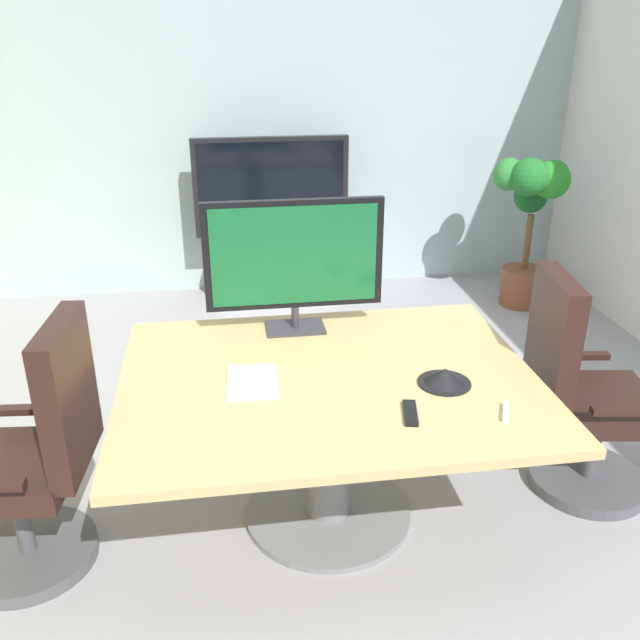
{
  "coord_description": "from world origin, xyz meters",
  "views": [
    {
      "loc": [
        -0.31,
        -2.51,
        2.09
      ],
      "look_at": [
        0.1,
        0.23,
        0.88
      ],
      "focal_mm": 38.09,
      "sensor_mm": 36.0,
      "label": 1
    }
  ],
  "objects_px": {
    "conference_table": "(329,412)",
    "conference_phone": "(445,377)",
    "office_chair_right": "(580,404)",
    "potted_plant": "(530,209)",
    "wall_display_unit": "(273,247)",
    "tv_monitor": "(294,258)",
    "office_chair_left": "(36,470)",
    "remote_control": "(410,413)"
  },
  "relations": [
    {
      "from": "wall_display_unit",
      "to": "remote_control",
      "type": "distance_m",
      "value": 3.13
    },
    {
      "from": "office_chair_left",
      "to": "office_chair_right",
      "type": "height_order",
      "value": "same"
    },
    {
      "from": "conference_table",
      "to": "tv_monitor",
      "type": "distance_m",
      "value": 0.74
    },
    {
      "from": "conference_table",
      "to": "office_chair_left",
      "type": "height_order",
      "value": "office_chair_left"
    },
    {
      "from": "tv_monitor",
      "to": "conference_table",
      "type": "bearing_deg",
      "value": -80.6
    },
    {
      "from": "office_chair_right",
      "to": "tv_monitor",
      "type": "xyz_separation_m",
      "value": [
        -1.29,
        0.46,
        0.63
      ]
    },
    {
      "from": "wall_display_unit",
      "to": "remote_control",
      "type": "relative_size",
      "value": 7.71
    },
    {
      "from": "office_chair_left",
      "to": "wall_display_unit",
      "type": "height_order",
      "value": "wall_display_unit"
    },
    {
      "from": "wall_display_unit",
      "to": "remote_control",
      "type": "xyz_separation_m",
      "value": [
        0.26,
        -3.1,
        0.29
      ]
    },
    {
      "from": "wall_display_unit",
      "to": "potted_plant",
      "type": "relative_size",
      "value": 1.09
    },
    {
      "from": "potted_plant",
      "to": "conference_phone",
      "type": "bearing_deg",
      "value": -121.12
    },
    {
      "from": "office_chair_left",
      "to": "potted_plant",
      "type": "xyz_separation_m",
      "value": [
        3.14,
        2.42,
        0.33
      ]
    },
    {
      "from": "tv_monitor",
      "to": "potted_plant",
      "type": "xyz_separation_m",
      "value": [
        2.02,
        1.81,
        -0.3
      ]
    },
    {
      "from": "office_chair_left",
      "to": "potted_plant",
      "type": "distance_m",
      "value": 3.98
    },
    {
      "from": "conference_table",
      "to": "wall_display_unit",
      "type": "bearing_deg",
      "value": 90.16
    },
    {
      "from": "office_chair_left",
      "to": "conference_phone",
      "type": "relative_size",
      "value": 4.95
    },
    {
      "from": "conference_table",
      "to": "potted_plant",
      "type": "height_order",
      "value": "potted_plant"
    },
    {
      "from": "office_chair_right",
      "to": "tv_monitor",
      "type": "height_order",
      "value": "tv_monitor"
    },
    {
      "from": "wall_display_unit",
      "to": "conference_phone",
      "type": "xyz_separation_m",
      "value": [
        0.47,
        -2.88,
        0.32
      ]
    },
    {
      "from": "conference_table",
      "to": "office_chair_left",
      "type": "bearing_deg",
      "value": -175.01
    },
    {
      "from": "office_chair_left",
      "to": "wall_display_unit",
      "type": "distance_m",
      "value": 3.09
    },
    {
      "from": "wall_display_unit",
      "to": "office_chair_left",
      "type": "bearing_deg",
      "value": -112.69
    },
    {
      "from": "office_chair_right",
      "to": "remote_control",
      "type": "xyz_separation_m",
      "value": [
        -0.95,
        -0.4,
        0.28
      ]
    },
    {
      "from": "wall_display_unit",
      "to": "potted_plant",
      "type": "height_order",
      "value": "wall_display_unit"
    },
    {
      "from": "potted_plant",
      "to": "remote_control",
      "type": "bearing_deg",
      "value": -122.27
    },
    {
      "from": "conference_table",
      "to": "conference_phone",
      "type": "bearing_deg",
      "value": -16.43
    },
    {
      "from": "office_chair_left",
      "to": "conference_phone",
      "type": "xyz_separation_m",
      "value": [
        1.66,
        -0.03,
        0.3
      ]
    },
    {
      "from": "conference_table",
      "to": "potted_plant",
      "type": "distance_m",
      "value": 3.03
    },
    {
      "from": "office_chair_left",
      "to": "remote_control",
      "type": "height_order",
      "value": "office_chair_left"
    },
    {
      "from": "office_chair_right",
      "to": "conference_phone",
      "type": "distance_m",
      "value": 0.82
    },
    {
      "from": "conference_table",
      "to": "office_chair_right",
      "type": "distance_m",
      "value": 1.21
    },
    {
      "from": "wall_display_unit",
      "to": "conference_phone",
      "type": "relative_size",
      "value": 5.95
    },
    {
      "from": "potted_plant",
      "to": "conference_phone",
      "type": "relative_size",
      "value": 5.47
    },
    {
      "from": "office_chair_right",
      "to": "office_chair_left",
      "type": "bearing_deg",
      "value": 101.96
    },
    {
      "from": "conference_table",
      "to": "conference_phone",
      "type": "relative_size",
      "value": 7.93
    },
    {
      "from": "office_chair_left",
      "to": "tv_monitor",
      "type": "height_order",
      "value": "tv_monitor"
    },
    {
      "from": "office_chair_right",
      "to": "potted_plant",
      "type": "distance_m",
      "value": 2.4
    },
    {
      "from": "office_chair_left",
      "to": "office_chair_right",
      "type": "xyz_separation_m",
      "value": [
        2.4,
        0.15,
        0.0
      ]
    },
    {
      "from": "office_chair_right",
      "to": "wall_display_unit",
      "type": "height_order",
      "value": "wall_display_unit"
    },
    {
      "from": "office_chair_right",
      "to": "potted_plant",
      "type": "height_order",
      "value": "potted_plant"
    },
    {
      "from": "office_chair_left",
      "to": "remote_control",
      "type": "xyz_separation_m",
      "value": [
        1.46,
        -0.25,
        0.28
      ]
    },
    {
      "from": "office_chair_left",
      "to": "office_chair_right",
      "type": "relative_size",
      "value": 1.0
    }
  ]
}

